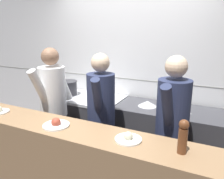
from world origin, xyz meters
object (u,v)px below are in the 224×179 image
pepper_mill (183,136)px  chefs_knife (173,114)px  chef_line (172,126)px  mixing_bowl_steel (147,103)px  sauce_pot (101,95)px  stock_pot (68,88)px  plated_dish_appetiser (56,124)px  chef_head_cook (54,104)px  chef_sous (101,113)px  plated_dish_dessert (128,138)px  oven_range (85,122)px

pepper_mill → chefs_knife: bearing=103.7°
chef_line → mixing_bowl_steel: bearing=130.8°
mixing_bowl_steel → chef_line: chef_line is taller
sauce_pot → stock_pot: bearing=-179.6°
plated_dish_appetiser → chef_head_cook: chef_head_cook is taller
chef_line → stock_pot: bearing=166.1°
mixing_bowl_steel → chef_sous: chef_sous is taller
plated_dish_dessert → chef_sous: bearing=135.8°
oven_range → stock_pot: 0.63m
plated_dish_dessert → sauce_pot: bearing=127.8°
chefs_knife → chef_sous: bearing=-151.4°
stock_pot → plated_dish_appetiser: 1.38m
stock_pot → chef_line: size_ratio=0.18×
pepper_mill → chef_line: size_ratio=0.17×
stock_pot → pepper_mill: pepper_mill is taller
sauce_pot → chef_head_cook: 0.73m
sauce_pot → chefs_knife: sauce_pot is taller
pepper_mill → plated_dish_appetiser: bearing=-178.4°
oven_range → plated_dish_appetiser: (0.44, -1.20, 0.54)m
chef_sous → pepper_mill: bearing=-47.0°
chefs_knife → plated_dish_appetiser: (-0.98, -1.03, 0.09)m
oven_range → chef_line: chef_line is taller
oven_range → chef_head_cook: 0.82m
sauce_pot → chef_sous: (0.31, -0.57, -0.04)m
stock_pot → plated_dish_dessert: size_ratio=1.29×
stock_pot → pepper_mill: bearing=-30.2°
mixing_bowl_steel → oven_range: bearing=179.1°
stock_pot → chefs_knife: stock_pot is taller
oven_range → chef_sous: size_ratio=0.73×
oven_range → plated_dish_dessert: 1.76m
pepper_mill → chef_sous: (-1.03, 0.56, -0.19)m
plated_dish_dessert → pepper_mill: bearing=-0.7°
chef_line → pepper_mill: bearing=-67.3°
plated_dish_dessert → chef_line: bearing=62.8°
chef_head_cook → chef_line: size_ratio=1.01×
plated_dish_dessert → chef_head_cook: (-1.27, 0.51, -0.04)m
mixing_bowl_steel → plated_dish_appetiser: plated_dish_appetiser is taller
chefs_knife → chef_head_cook: 1.55m
sauce_pot → mixing_bowl_steel: bearing=0.9°
chefs_knife → pepper_mill: pepper_mill is taller
mixing_bowl_steel → plated_dish_dessert: bearing=-81.5°
chef_sous → sauce_pot: bearing=99.8°
sauce_pot → pepper_mill: 1.76m
plated_dish_dessert → chef_head_cook: chef_head_cook is taller
plated_dish_appetiser → mixing_bowl_steel: bearing=63.4°
plated_dish_appetiser → plated_dish_dessert: (0.76, 0.04, -0.00)m
mixing_bowl_steel → chefs_knife: bearing=-22.4°
plated_dish_dessert → pepper_mill: pepper_mill is taller
mixing_bowl_steel → plated_dish_dessert: (0.17, -1.14, 0.06)m
chefs_knife → pepper_mill: 1.04m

